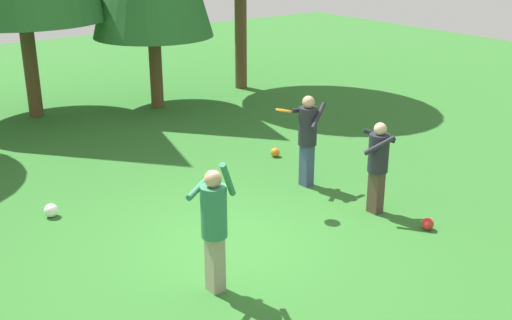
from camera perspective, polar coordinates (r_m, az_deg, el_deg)
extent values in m
plane|color=#2D6B28|center=(9.80, -2.67, -7.44)|extent=(40.00, 40.00, 0.00)
cube|color=gray|center=(8.44, -3.69, -9.25)|extent=(0.19, 0.22, 0.80)
cylinder|color=#2D7551|center=(8.10, -3.81, -4.64)|extent=(0.34, 0.34, 0.69)
sphere|color=tan|center=(7.92, -3.88, -1.70)|extent=(0.23, 0.23, 0.23)
cylinder|color=#2D7551|center=(8.06, -5.16, -2.49)|extent=(0.54, 0.39, 0.13)
cylinder|color=#2D7551|center=(7.84, -2.55, -1.75)|extent=(0.36, 0.27, 0.54)
cube|color=#38476B|center=(11.78, 4.56, -0.44)|extent=(0.19, 0.22, 0.80)
cylinder|color=#23232D|center=(11.54, 4.67, 3.04)|extent=(0.34, 0.34, 0.70)
sphere|color=tan|center=(11.42, 4.73, 5.21)|extent=(0.23, 0.23, 0.23)
cylinder|color=#23232D|center=(11.41, 5.63, 3.97)|extent=(0.52, 0.31, 0.39)
cylinder|color=#23232D|center=(11.54, 3.79, 4.46)|extent=(0.57, 0.33, 0.20)
cube|color=#4C382D|center=(10.84, 10.70, -2.82)|extent=(0.19, 0.22, 0.74)
cylinder|color=#23232D|center=(10.60, 10.94, 0.62)|extent=(0.34, 0.34, 0.64)
sphere|color=beige|center=(10.47, 11.09, 2.76)|extent=(0.21, 0.21, 0.21)
cylinder|color=#23232D|center=(10.34, 11.04, 1.29)|extent=(0.41, 0.42, 0.36)
cylinder|color=#23232D|center=(10.71, 11.00, 2.16)|extent=(0.44, 0.45, 0.24)
cylinder|color=orange|center=(10.45, 2.50, 4.47)|extent=(0.32, 0.33, 0.09)
sphere|color=red|center=(10.51, 15.14, -5.56)|extent=(0.20, 0.20, 0.20)
sphere|color=orange|center=(13.33, 1.74, 0.70)|extent=(0.19, 0.19, 0.19)
sphere|color=white|center=(11.11, -17.91, -4.33)|extent=(0.23, 0.23, 0.23)
cylinder|color=brown|center=(16.96, -9.11, 10.36)|extent=(0.33, 0.33, 3.43)
cylinder|color=brown|center=(16.77, -19.92, 10.94)|extent=(0.35, 0.35, 4.37)
cylinder|color=brown|center=(18.82, -1.39, 12.93)|extent=(0.35, 0.35, 4.32)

